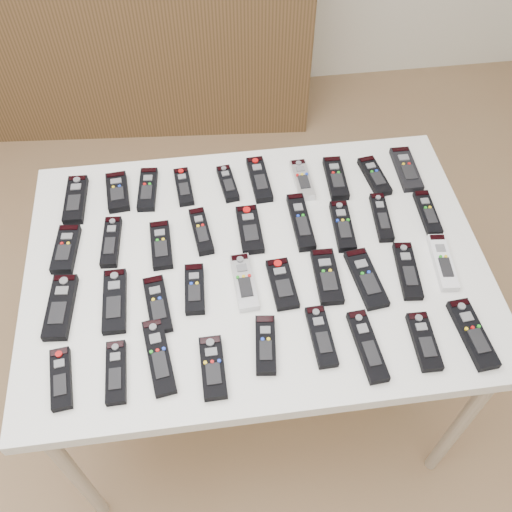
{
  "coord_description": "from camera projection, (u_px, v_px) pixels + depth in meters",
  "views": [
    {
      "loc": [
        0.03,
        -0.83,
        2.02
      ],
      "look_at": [
        0.15,
        0.1,
        0.8
      ],
      "focal_mm": 40.0,
      "sensor_mm": 36.0,
      "label": 1
    }
  ],
  "objects": [
    {
      "name": "remote_27",
      "position": [
        407.0,
        271.0,
        1.52
      ],
      "size": [
        0.07,
        0.18,
        0.02
      ],
      "primitive_type": "cube",
      "rotation": [
        0.0,
        0.0,
        -0.1
      ],
      "color": "black",
      "rests_on": "table"
    },
    {
      "name": "remote_1",
      "position": [
        118.0,
        192.0,
        1.7
      ],
      "size": [
        0.07,
        0.15,
        0.02
      ],
      "primitive_type": "cube",
      "rotation": [
        0.0,
        0.0,
        0.08
      ],
      "color": "black",
      "rests_on": "table"
    },
    {
      "name": "remote_9",
      "position": [
        406.0,
        169.0,
        1.76
      ],
      "size": [
        0.06,
        0.18,
        0.02
      ],
      "primitive_type": "cube",
      "rotation": [
        0.0,
        0.0,
        -0.02
      ],
      "color": "black",
      "rests_on": "table"
    },
    {
      "name": "remote_14",
      "position": [
        250.0,
        230.0,
        1.61
      ],
      "size": [
        0.06,
        0.17,
        0.02
      ],
      "primitive_type": "cube",
      "rotation": [
        0.0,
        0.0,
        0.01
      ],
      "color": "black",
      "rests_on": "table"
    },
    {
      "name": "remote_12",
      "position": [
        161.0,
        245.0,
        1.58
      ],
      "size": [
        0.06,
        0.16,
        0.02
      ],
      "primitive_type": "cube",
      "rotation": [
        0.0,
        0.0,
        0.04
      ],
      "color": "black",
      "rests_on": "table"
    },
    {
      "name": "remote_34",
      "position": [
        321.0,
        336.0,
        1.4
      ],
      "size": [
        0.05,
        0.17,
        0.02
      ],
      "primitive_type": "cube",
      "rotation": [
        0.0,
        0.0,
        0.03
      ],
      "color": "black",
      "rests_on": "table"
    },
    {
      "name": "remote_22",
      "position": [
        195.0,
        289.0,
        1.49
      ],
      "size": [
        0.06,
        0.15,
        0.02
      ],
      "primitive_type": "cube",
      "rotation": [
        0.0,
        0.0,
        -0.05
      ],
      "color": "black",
      "rests_on": "table"
    },
    {
      "name": "remote_3",
      "position": [
        184.0,
        187.0,
        1.72
      ],
      "size": [
        0.06,
        0.15,
        0.02
      ],
      "primitive_type": "cube",
      "rotation": [
        0.0,
        0.0,
        0.08
      ],
      "color": "black",
      "rests_on": "table"
    },
    {
      "name": "remote_29",
      "position": [
        61.0,
        379.0,
        1.33
      ],
      "size": [
        0.06,
        0.16,
        0.02
      ],
      "primitive_type": "cube",
      "rotation": [
        0.0,
        0.0,
        0.11
      ],
      "color": "black",
      "rests_on": "table"
    },
    {
      "name": "remote_32",
      "position": [
        213.0,
        368.0,
        1.35
      ],
      "size": [
        0.06,
        0.16,
        0.02
      ],
      "primitive_type": "cube",
      "rotation": [
        0.0,
        0.0,
        0.01
      ],
      "color": "black",
      "rests_on": "table"
    },
    {
      "name": "remote_8",
      "position": [
        374.0,
        176.0,
        1.74
      ],
      "size": [
        0.07,
        0.16,
        0.02
      ],
      "primitive_type": "cube",
      "rotation": [
        0.0,
        0.0,
        0.13
      ],
      "color": "black",
      "rests_on": "table"
    },
    {
      "name": "remote_31",
      "position": [
        159.0,
        356.0,
        1.37
      ],
      "size": [
        0.08,
        0.21,
        0.02
      ],
      "primitive_type": "cube",
      "rotation": [
        0.0,
        0.0,
        0.15
      ],
      "color": "black",
      "rests_on": "table"
    },
    {
      "name": "remote_33",
      "position": [
        266.0,
        345.0,
        1.39
      ],
      "size": [
        0.07,
        0.16,
        0.02
      ],
      "primitive_type": "cube",
      "rotation": [
        0.0,
        0.0,
        -0.12
      ],
      "color": "black",
      "rests_on": "table"
    },
    {
      "name": "remote_11",
      "position": [
        111.0,
        242.0,
        1.58
      ],
      "size": [
        0.06,
        0.17,
        0.02
      ],
      "primitive_type": "cube",
      "rotation": [
        0.0,
        0.0,
        -0.07
      ],
      "color": "black",
      "rests_on": "table"
    },
    {
      "name": "remote_0",
      "position": [
        76.0,
        200.0,
        1.68
      ],
      "size": [
        0.06,
        0.18,
        0.02
      ],
      "primitive_type": "cube",
      "rotation": [
        0.0,
        0.0,
        -0.04
      ],
      "color": "black",
      "rests_on": "table"
    },
    {
      "name": "remote_21",
      "position": [
        158.0,
        304.0,
        1.46
      ],
      "size": [
        0.07,
        0.17,
        0.02
      ],
      "primitive_type": "cube",
      "rotation": [
        0.0,
        0.0,
        0.12
      ],
      "color": "black",
      "rests_on": "table"
    },
    {
      "name": "remote_7",
      "position": [
        336.0,
        178.0,
        1.74
      ],
      "size": [
        0.06,
        0.17,
        0.02
      ],
      "primitive_type": "cube",
      "rotation": [
        0.0,
        0.0,
        -0.04
      ],
      "color": "black",
      "rests_on": "table"
    },
    {
      "name": "remote_10",
      "position": [
        66.0,
        249.0,
        1.57
      ],
      "size": [
        0.07,
        0.16,
        0.02
      ],
      "primitive_type": "cube",
      "rotation": [
        0.0,
        0.0,
        -0.1
      ],
      "color": "black",
      "rests_on": "table"
    },
    {
      "name": "remote_5",
      "position": [
        259.0,
        179.0,
        1.73
      ],
      "size": [
        0.06,
        0.18,
        0.02
      ],
      "primitive_type": "cube",
      "rotation": [
        0.0,
        0.0,
        0.05
      ],
      "color": "black",
      "rests_on": "table"
    },
    {
      "name": "remote_24",
      "position": [
        282.0,
        284.0,
        1.5
      ],
      "size": [
        0.07,
        0.16,
        0.02
      ],
      "primitive_type": "cube",
      "rotation": [
        0.0,
        0.0,
        0.05
      ],
      "color": "black",
      "rests_on": "table"
    },
    {
      "name": "remote_20",
      "position": [
        115.0,
        301.0,
        1.46
      ],
      "size": [
        0.06,
        0.19,
        0.02
      ],
      "primitive_type": "cube",
      "rotation": [
        0.0,
        0.0,
        -0.0
      ],
      "color": "black",
      "rests_on": "table"
    },
    {
      "name": "remote_19",
      "position": [
        61.0,
        307.0,
        1.45
      ],
      "size": [
        0.08,
        0.19,
        0.02
      ],
      "primitive_type": "cube",
      "rotation": [
        0.0,
        0.0,
        -0.09
      ],
      "color": "black",
      "rests_on": "table"
    },
    {
      "name": "remote_37",
      "position": [
        473.0,
        334.0,
        1.4
      ],
      "size": [
        0.07,
        0.2,
        0.02
      ],
      "primitive_type": "cube",
      "rotation": [
        0.0,
        0.0,
        0.07
      ],
      "color": "black",
      "rests_on": "table"
    },
    {
      "name": "remote_28",
      "position": [
        443.0,
        262.0,
        1.54
      ],
      "size": [
        0.06,
        0.19,
        0.02
      ],
      "primitive_type": "cube",
      "rotation": [
        0.0,
        0.0,
        -0.1
      ],
      "color": "silver",
      "rests_on": "table"
    },
    {
      "name": "remote_16",
      "position": [
        343.0,
        226.0,
        1.62
      ],
      "size": [
        0.06,
        0.18,
        0.02
      ],
      "primitive_type": "cube",
      "rotation": [
        0.0,
        0.0,
        -0.05
      ],
      "color": "black",
      "rests_on": "table"
    },
    {
      "name": "remote_4",
      "position": [
        228.0,
        184.0,
        1.72
      ],
      "size": [
        0.06,
        0.14,
        0.02
      ],
      "primitive_type": "cube",
      "rotation": [
        0.0,
        0.0,
        0.12
      ],
      "color": "black",
      "rests_on": "table"
    },
    {
      "name": "remote_17",
      "position": [
        381.0,
        217.0,
        1.64
      ],
      "size": [
        0.06,
        0.18,
        0.02
      ],
      "primitive_type": "cube",
      "rotation": [
        0.0,
        0.0,
        -0.08
      ],
      "color": "black",
      "rests_on": "table"
    },
    {
      "name": "remote_23",
      "position": [
        244.0,
        282.0,
        1.5
      ],
      "size": [
        0.06,
        0.18,
        0.02
      ],
      "primitive_type": "cube",
      "rotation": [
        0.0,
        0.0,
        0.04
      ],
      "color": "#B7B7BC",
      "rests_on": "table"
    },
    {
      "name": "remote_25",
      "position": [
        327.0,
        277.0,
        1.51
      ],
      "size": [
        0.07,
        0.17,
        0.02
      ],
      "primitive_type": "cube",
      "rotation": [
        0.0,
        0.0,
        -0.03
      ],
      "color": "black",
      "rests_on": "table"
    },
    {
      "name": "remote_26",
      "position": [
        366.0,
        278.0,
        1.51
      ],
      "size": [
        0.08,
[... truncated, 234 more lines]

